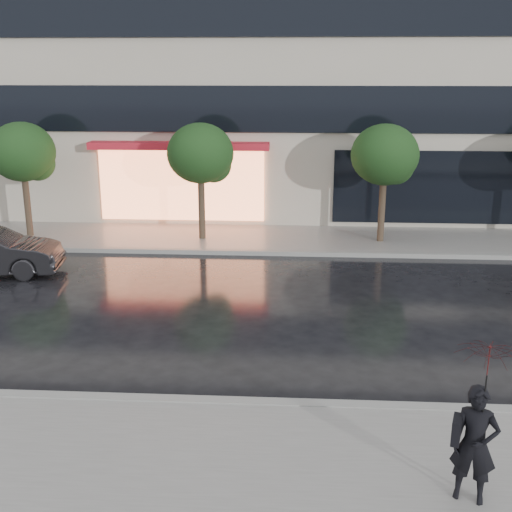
{
  "coord_description": "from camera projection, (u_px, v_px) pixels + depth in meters",
  "views": [
    {
      "loc": [
        0.11,
        -10.97,
        5.71
      ],
      "look_at": [
        -0.78,
        3.62,
        1.4
      ],
      "focal_mm": 45.0,
      "sensor_mm": 36.0,
      "label": 1
    }
  ],
  "objects": [
    {
      "name": "curb_far",
      "position": [
        290.0,
        253.0,
        20.24
      ],
      "size": [
        60.0,
        0.25,
        0.14
      ],
      "primitive_type": "cube",
      "color": "gray",
      "rests_on": "ground"
    },
    {
      "name": "tree_mid_west",
      "position": [
        202.0,
        155.0,
        21.07
      ],
      "size": [
        2.2,
        2.2,
        3.99
      ],
      "color": "#33261C",
      "rests_on": "ground"
    },
    {
      "name": "sidewalk_far",
      "position": [
        291.0,
        239.0,
        21.92
      ],
      "size": [
        60.0,
        3.5,
        0.12
      ],
      "primitive_type": "cube",
      "color": "slate",
      "rests_on": "ground"
    },
    {
      "name": "tree_far_west",
      "position": [
        24.0,
        154.0,
        21.42
      ],
      "size": [
        2.2,
        2.2,
        3.99
      ],
      "color": "#33261C",
      "rests_on": "ground"
    },
    {
      "name": "curb_near",
      "position": [
        285.0,
        405.0,
        11.15
      ],
      "size": [
        60.0,
        0.25,
        0.14
      ],
      "primitive_type": "cube",
      "color": "gray",
      "rests_on": "ground"
    },
    {
      "name": "pedestrian_with_umbrella",
      "position": [
        482.0,
        402.0,
        8.24
      ],
      "size": [
        1.09,
        1.1,
        2.27
      ],
      "rotation": [
        0.0,
        0.0,
        -0.32
      ],
      "color": "black",
      "rests_on": "sidewalk_near"
    },
    {
      "name": "tree_mid_east",
      "position": [
        386.0,
        157.0,
        20.72
      ],
      "size": [
        2.2,
        2.2,
        3.99
      ],
      "color": "#33261C",
      "rests_on": "ground"
    },
    {
      "name": "sidewalk_near",
      "position": [
        282.0,
        486.0,
        9.0
      ],
      "size": [
        60.0,
        4.5,
        0.12
      ],
      "primitive_type": "cube",
      "color": "slate",
      "rests_on": "ground"
    },
    {
      "name": "ground",
      "position": [
        285.0,
        382.0,
        12.12
      ],
      "size": [
        120.0,
        120.0,
        0.0
      ],
      "primitive_type": "plane",
      "color": "black",
      "rests_on": "ground"
    }
  ]
}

